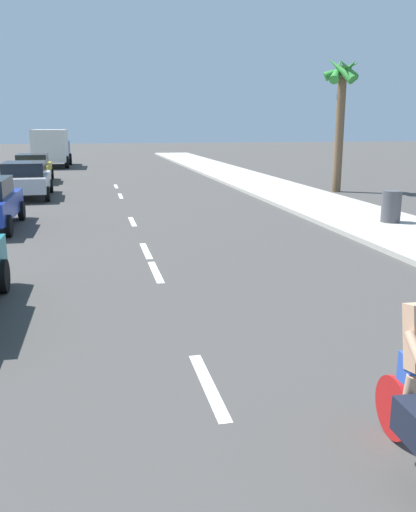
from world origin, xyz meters
TOP-DOWN VIEW (x-y plane):
  - ground_plane at (0.00, 20.00)m, footprint 160.00×160.00m
  - sidewalk_strip at (7.60, 22.00)m, footprint 3.60×80.00m
  - lane_stripe_2 at (0.00, 7.43)m, footprint 0.16×1.80m
  - lane_stripe_3 at (0.00, 12.85)m, footprint 0.16×1.80m
  - lane_stripe_4 at (0.00, 14.93)m, footprint 0.16×1.80m
  - lane_stripe_5 at (0.00, 19.33)m, footprint 0.16×1.80m
  - lane_stripe_6 at (0.00, 26.15)m, footprint 0.16×1.80m
  - lane_stripe_7 at (0.00, 30.19)m, footprint 0.16×1.80m
  - parked_car_silver at (-4.07, 26.47)m, footprint 2.17×4.62m
  - parked_car_yellow at (-4.37, 33.29)m, footprint 2.01×4.28m
  - delivery_truck at (-4.08, 45.02)m, footprint 2.79×6.29m
  - palm_tree_far at (10.27, 25.65)m, footprint 1.80×1.87m
  - trash_bin_far at (7.92, 16.75)m, footprint 0.60×0.60m

SIDE VIEW (x-z plane):
  - ground_plane at x=0.00m, z-range 0.00..0.00m
  - lane_stripe_2 at x=0.00m, z-range 0.00..0.01m
  - lane_stripe_3 at x=0.00m, z-range 0.00..0.01m
  - lane_stripe_4 at x=0.00m, z-range 0.00..0.01m
  - lane_stripe_5 at x=0.00m, z-range 0.00..0.01m
  - lane_stripe_6 at x=0.00m, z-range 0.00..0.01m
  - lane_stripe_7 at x=0.00m, z-range 0.00..0.01m
  - sidewalk_strip at x=7.60m, z-range 0.00..0.14m
  - trash_bin_far at x=7.92m, z-range 0.14..1.13m
  - parked_car_yellow at x=-4.37m, z-range 0.05..1.62m
  - parked_car_silver at x=-4.07m, z-range 0.06..1.63m
  - delivery_truck at x=-4.08m, z-range 0.10..2.90m
  - palm_tree_far at x=10.27m, z-range 1.40..7.78m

